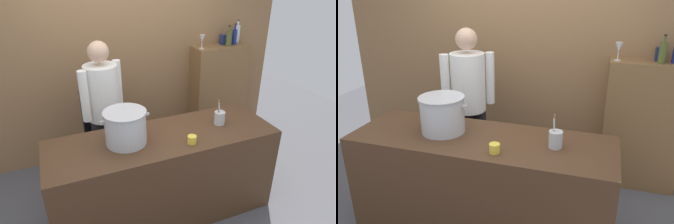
% 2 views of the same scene
% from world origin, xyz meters
% --- Properties ---
extents(ground_plane, '(8.00, 8.00, 0.00)m').
position_xyz_m(ground_plane, '(0.00, 0.00, 0.00)').
color(ground_plane, '#4C4C51').
extents(brick_back_panel, '(4.40, 0.10, 3.00)m').
position_xyz_m(brick_back_panel, '(0.00, 1.40, 1.50)').
color(brick_back_panel, olive).
rests_on(brick_back_panel, ground_plane).
extents(prep_counter, '(2.12, 0.70, 0.90)m').
position_xyz_m(prep_counter, '(0.00, 0.00, 0.45)').
color(prep_counter, '#472D1C').
rests_on(prep_counter, ground_plane).
extents(bar_cabinet, '(0.76, 0.32, 1.35)m').
position_xyz_m(bar_cabinet, '(1.31, 1.19, 0.67)').
color(bar_cabinet, brown).
rests_on(bar_cabinet, ground_plane).
extents(chef, '(0.47, 0.41, 1.66)m').
position_xyz_m(chef, '(-0.40, 0.70, 0.96)').
color(chef, black).
rests_on(chef, ground_plane).
extents(stockpot_large, '(0.43, 0.37, 0.30)m').
position_xyz_m(stockpot_large, '(-0.34, 0.03, 1.05)').
color(stockpot_large, '#B7BABF').
rests_on(stockpot_large, prep_counter).
extents(utensil_crock, '(0.10, 0.10, 0.26)m').
position_xyz_m(utensil_crock, '(0.59, 0.01, 0.97)').
color(utensil_crock, '#B7BABF').
rests_on(utensil_crock, prep_counter).
extents(butter_jar, '(0.08, 0.08, 0.07)m').
position_xyz_m(butter_jar, '(0.18, -0.20, 0.94)').
color(butter_jar, yellow).
rests_on(butter_jar, prep_counter).
extents(wine_bottle_cobalt, '(0.06, 0.06, 0.27)m').
position_xyz_m(wine_bottle_cobalt, '(1.50, 1.18, 1.45)').
color(wine_bottle_cobalt, navy).
rests_on(wine_bottle_cobalt, bar_cabinet).
extents(wine_bottle_clear, '(0.07, 0.07, 0.30)m').
position_xyz_m(wine_bottle_clear, '(1.61, 1.27, 1.47)').
color(wine_bottle_clear, silver).
rests_on(wine_bottle_clear, bar_cabinet).
extents(wine_bottle_olive, '(0.07, 0.07, 0.27)m').
position_xyz_m(wine_bottle_olive, '(1.38, 1.13, 1.45)').
color(wine_bottle_olive, '#475123').
rests_on(wine_bottle_olive, bar_cabinet).
extents(wine_glass_wide, '(0.07, 0.07, 0.18)m').
position_xyz_m(wine_glass_wide, '(0.99, 1.14, 1.47)').
color(wine_glass_wide, silver).
rests_on(wine_glass_wide, bar_cabinet).
extents(spice_tin_navy, '(0.08, 0.08, 0.13)m').
position_xyz_m(spice_tin_navy, '(1.37, 1.24, 1.41)').
color(spice_tin_navy, navy).
rests_on(spice_tin_navy, bar_cabinet).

